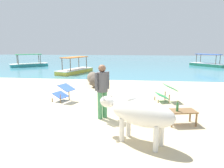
# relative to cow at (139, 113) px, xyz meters

# --- Properties ---
(sand_beach) EXTENTS (18.00, 14.00, 0.04)m
(sand_beach) POSITION_rel_cow_xyz_m (-1.66, 1.29, -0.73)
(sand_beach) COLOR #CCB78E
(sand_beach) RESTS_ON ground
(water_surface) EXTENTS (60.00, 36.00, 0.03)m
(water_surface) POSITION_rel_cow_xyz_m (-1.66, 23.29, -0.75)
(water_surface) COLOR teal
(water_surface) RESTS_ON ground
(cow) EXTENTS (1.85, 1.22, 1.07)m
(cow) POSITION_rel_cow_xyz_m (0.00, 0.00, 0.00)
(cow) COLOR silver
(cow) RESTS_ON sand_beach
(low_bench_table) EXTENTS (0.84, 0.59, 0.40)m
(low_bench_table) POSITION_rel_cow_xyz_m (1.17, 1.24, -0.37)
(low_bench_table) COLOR brown
(low_bench_table) RESTS_ON sand_beach
(bottle) EXTENTS (0.07, 0.07, 0.30)m
(bottle) POSITION_rel_cow_xyz_m (1.03, 1.16, -0.19)
(bottle) COLOR #2D6B38
(bottle) RESTS_ON low_bench_table
(deck_chair_near) EXTENTS (0.84, 0.66, 0.68)m
(deck_chair_near) POSITION_rel_cow_xyz_m (1.06, 3.57, -0.32)
(deck_chair_near) COLOR brown
(deck_chair_near) RESTS_ON sand_beach
(deck_chair_far) EXTENTS (0.90, 0.76, 0.68)m
(deck_chair_far) POSITION_rel_cow_xyz_m (-2.91, 3.12, -0.32)
(deck_chair_far) COLOR brown
(deck_chair_far) RESTS_ON sand_beach
(person_standing) EXTENTS (0.38, 0.39, 1.62)m
(person_standing) POSITION_rel_cow_xyz_m (-1.08, 1.46, 0.24)
(person_standing) COLOR #428956
(person_standing) RESTS_ON sand_beach
(shore_rock_large) EXTENTS (0.84, 1.02, 0.67)m
(shore_rock_large) POSITION_rel_cow_xyz_m (-2.59, 6.94, -0.37)
(shore_rock_large) COLOR gray
(shore_rock_large) RESTS_ON sand_beach
(shore_rock_medium) EXTENTS (0.93, 0.78, 0.63)m
(shore_rock_medium) POSITION_rel_cow_xyz_m (-2.14, 5.93, -0.39)
(shore_rock_medium) COLOR brown
(shore_rock_medium) RESTS_ON sand_beach
(boat_teal) EXTENTS (3.58, 3.21, 1.29)m
(boat_teal) POSITION_rel_cow_xyz_m (-11.31, 15.68, -0.46)
(boat_teal) COLOR teal
(boat_teal) RESTS_ON water_surface
(boat_green) EXTENTS (3.29, 3.52, 1.29)m
(boat_green) POSITION_rel_cow_xyz_m (7.27, 18.22, -0.46)
(boat_green) COLOR #338E66
(boat_green) RESTS_ON water_surface
(boat_yellow) EXTENTS (2.29, 3.85, 1.29)m
(boat_yellow) POSITION_rel_cow_xyz_m (-5.02, 11.36, -0.46)
(boat_yellow) COLOR gold
(boat_yellow) RESTS_ON water_surface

